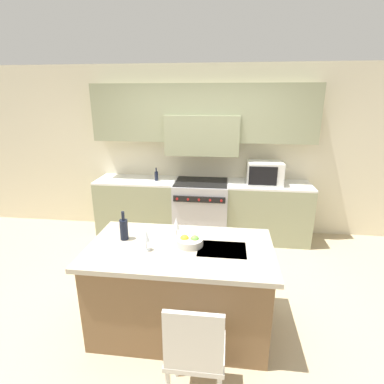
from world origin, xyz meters
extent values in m
plane|color=tan|center=(0.00, 0.00, 0.00)|extent=(10.00, 10.00, 0.00)
cube|color=beige|center=(0.00, 1.97, 1.35)|extent=(10.00, 0.06, 2.70)
cube|color=gray|center=(0.00, 1.77, 1.98)|extent=(3.40, 0.34, 0.85)
cube|color=gray|center=(0.00, 1.74, 1.65)|extent=(1.13, 0.40, 0.60)
cube|color=gray|center=(-1.06, 1.63, 0.45)|extent=(1.28, 0.62, 0.90)
cube|color=white|center=(-1.06, 1.63, 0.92)|extent=(1.28, 0.62, 0.03)
cube|color=gray|center=(1.06, 1.63, 0.45)|extent=(1.28, 0.62, 0.90)
cube|color=white|center=(1.06, 1.63, 0.92)|extent=(1.28, 0.62, 0.03)
cube|color=#B7B7BC|center=(0.00, 1.61, 0.46)|extent=(0.84, 0.66, 0.92)
cube|color=black|center=(0.00, 1.61, 0.93)|extent=(0.81, 0.61, 0.01)
cube|color=black|center=(0.00, 1.27, 0.76)|extent=(0.78, 0.02, 0.09)
cylinder|color=#B21E1E|center=(-0.33, 1.25, 0.76)|extent=(0.04, 0.02, 0.04)
cylinder|color=#B21E1E|center=(-0.16, 1.25, 0.76)|extent=(0.04, 0.02, 0.04)
cylinder|color=#B21E1E|center=(0.00, 1.25, 0.76)|extent=(0.04, 0.02, 0.04)
cylinder|color=#B21E1E|center=(0.16, 1.25, 0.76)|extent=(0.04, 0.02, 0.04)
cylinder|color=#B21E1E|center=(0.33, 1.25, 0.76)|extent=(0.04, 0.02, 0.04)
cube|color=silver|center=(0.97, 1.63, 1.10)|extent=(0.53, 0.39, 0.34)
cube|color=black|center=(0.92, 1.43, 1.10)|extent=(0.41, 0.01, 0.28)
cube|color=brown|center=(-0.01, -0.46, 0.42)|extent=(1.62, 0.89, 0.85)
cube|color=#B2A893|center=(-0.01, -0.46, 0.87)|extent=(1.72, 0.97, 0.04)
cube|color=#2D2D30|center=(0.38, -0.46, 0.89)|extent=(0.44, 0.32, 0.01)
cylinder|color=#B2B2B7|center=(0.38, -0.27, 0.89)|extent=(0.02, 0.02, 0.00)
cube|color=beige|center=(0.22, -1.20, 0.46)|extent=(0.42, 0.40, 0.04)
cube|color=beige|center=(0.22, -1.38, 0.71)|extent=(0.40, 0.04, 0.45)
cylinder|color=beige|center=(0.04, -1.03, 0.22)|extent=(0.04, 0.04, 0.44)
cylinder|color=beige|center=(0.40, -1.03, 0.22)|extent=(0.04, 0.04, 0.44)
cylinder|color=black|center=(-0.57, -0.37, 0.99)|extent=(0.08, 0.08, 0.20)
cylinder|color=black|center=(-0.57, -0.37, 1.14)|extent=(0.03, 0.03, 0.09)
cylinder|color=white|center=(-0.30, -0.56, 0.89)|extent=(0.06, 0.06, 0.01)
cylinder|color=white|center=(-0.30, -0.56, 0.94)|extent=(0.01, 0.01, 0.08)
cone|color=white|center=(-0.30, -0.56, 1.04)|extent=(0.07, 0.07, 0.12)
cylinder|color=white|center=(-0.08, -0.27, 0.89)|extent=(0.06, 0.06, 0.01)
cylinder|color=white|center=(-0.08, -0.27, 0.94)|extent=(0.01, 0.01, 0.08)
cone|color=white|center=(-0.08, -0.27, 1.04)|extent=(0.07, 0.07, 0.12)
cylinder|color=silver|center=(0.07, -0.41, 0.93)|extent=(0.25, 0.25, 0.07)
sphere|color=gold|center=(0.03, -0.41, 0.95)|extent=(0.09, 0.09, 0.09)
sphere|color=#66A83D|center=(0.12, -0.41, 0.95)|extent=(0.09, 0.09, 0.09)
cylinder|color=black|center=(-0.72, 1.60, 1.00)|extent=(0.06, 0.06, 0.14)
cylinder|color=black|center=(-0.72, 1.60, 1.11)|extent=(0.02, 0.02, 0.06)
camera|label=1|loc=(0.40, -2.91, 2.23)|focal=28.00mm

